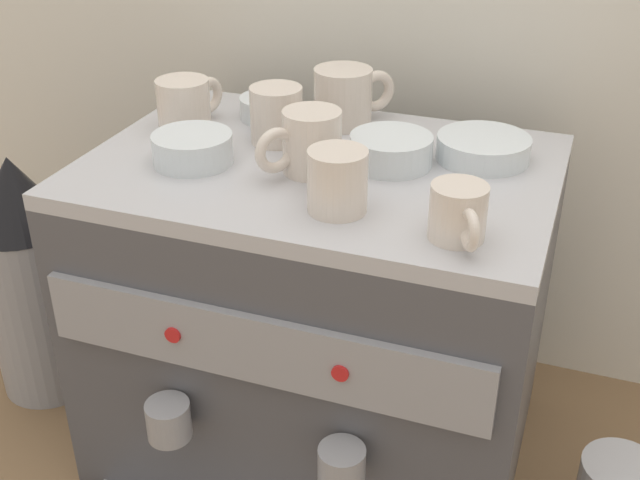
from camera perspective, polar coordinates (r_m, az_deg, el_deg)
ground_plane at (r=1.29m, az=-0.00°, el=-13.86°), size 4.00×4.00×0.00m
tiled_backsplash_wall at (r=1.32m, az=4.95°, el=11.29°), size 2.80×0.03×0.96m
espresso_machine at (r=1.14m, az=-0.08°, el=-5.46°), size 0.60×0.53×0.47m
ceramic_cup_0 at (r=0.90m, az=1.15°, el=4.33°), size 0.09×0.09×0.07m
ceramic_cup_1 at (r=1.15m, az=-9.53°, el=9.55°), size 0.07×0.11×0.07m
ceramic_cup_2 at (r=1.08m, az=-2.95°, el=8.84°), size 0.11×0.07×0.08m
ceramic_cup_3 at (r=0.99m, az=-0.95°, el=6.98°), size 0.09×0.11×0.08m
ceramic_cup_4 at (r=0.85m, az=9.86°, el=1.87°), size 0.06×0.09×0.06m
ceramic_cup_5 at (r=1.14m, az=1.85°, el=10.17°), size 0.10×0.11×0.08m
ceramic_bowl_0 at (r=1.04m, az=-9.05°, el=6.41°), size 0.10×0.10×0.04m
ceramic_bowl_1 at (r=1.02m, az=5.07°, el=6.34°), size 0.11×0.11×0.04m
ceramic_bowl_2 at (r=1.05m, az=11.54°, el=6.39°), size 0.12×0.12×0.03m
ceramic_bowl_3 at (r=1.18m, az=-3.51°, el=9.37°), size 0.09×0.09×0.03m
coffee_grinder at (r=1.35m, az=-19.89°, el=-2.47°), size 0.15×0.15×0.42m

